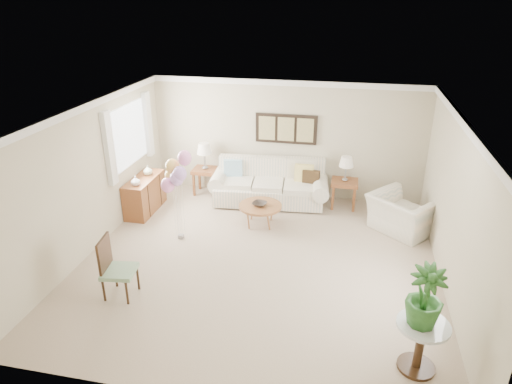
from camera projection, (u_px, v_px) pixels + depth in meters
ground_plane at (259, 262)px, 7.89m from camera, size 6.00×6.00×0.00m
room_shell at (253, 172)px, 7.34m from camera, size 6.04×6.04×2.60m
wall_art_triptych at (286, 129)px, 9.92m from camera, size 1.35×0.06×0.65m
sofa at (270, 186)px, 10.01m from camera, size 2.66×1.18×0.95m
end_table_left at (205, 173)px, 10.40m from camera, size 0.55×0.50×0.60m
end_table_right at (345, 185)px, 9.72m from camera, size 0.56×0.51×0.61m
lamp_left at (204, 149)px, 10.18m from camera, size 0.34×0.34×0.61m
lamp_right at (346, 163)px, 9.52m from camera, size 0.30×0.30×0.54m
coffee_table at (260, 207)px, 9.00m from camera, size 0.85×0.85×0.43m
decor_bowl at (260, 204)px, 8.95m from camera, size 0.34×0.34×0.07m
armchair at (402, 214)px, 8.77m from camera, size 1.51×1.49×0.74m
side_table at (422, 335)px, 5.46m from camera, size 0.63×0.63×0.68m
potted_plant at (425, 297)px, 5.24m from camera, size 0.50×0.50×0.78m
accent_chair at (114, 267)px, 6.85m from camera, size 0.53×0.53×0.97m
credenza at (145, 195)px, 9.61m from camera, size 0.46×1.20×0.74m
vase_white at (135, 181)px, 9.08m from camera, size 0.22×0.22×0.19m
vase_sage at (148, 170)px, 9.61m from camera, size 0.24×0.24×0.20m
balloon_cluster at (175, 173)px, 8.12m from camera, size 0.54×0.42×1.73m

